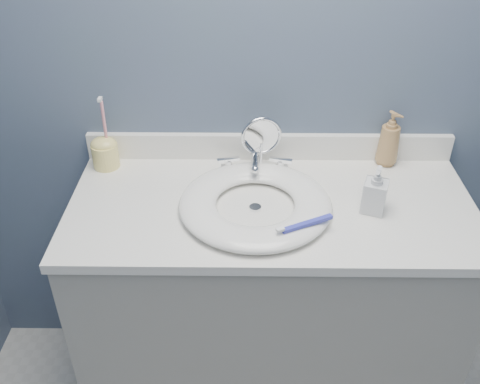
{
  "coord_description": "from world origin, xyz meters",
  "views": [
    {
      "loc": [
        -0.08,
        -0.33,
        1.81
      ],
      "look_at": [
        -0.09,
        0.94,
        0.94
      ],
      "focal_mm": 40.0,
      "sensor_mm": 36.0,
      "label": 1
    }
  ],
  "objects_px": {
    "soap_bottle_amber": "(390,139)",
    "soap_bottle_clear": "(376,190)",
    "makeup_mirror": "(261,142)",
    "toothbrush_holder": "(105,151)"
  },
  "relations": [
    {
      "from": "makeup_mirror",
      "to": "soap_bottle_clear",
      "type": "bearing_deg",
      "value": -45.18
    },
    {
      "from": "soap_bottle_amber",
      "to": "soap_bottle_clear",
      "type": "relative_size",
      "value": 1.29
    },
    {
      "from": "makeup_mirror",
      "to": "soap_bottle_amber",
      "type": "distance_m",
      "value": 0.42
    },
    {
      "from": "makeup_mirror",
      "to": "toothbrush_holder",
      "type": "height_order",
      "value": "toothbrush_holder"
    },
    {
      "from": "soap_bottle_clear",
      "to": "makeup_mirror",
      "type": "bearing_deg",
      "value": 166.43
    },
    {
      "from": "soap_bottle_clear",
      "to": "toothbrush_holder",
      "type": "height_order",
      "value": "toothbrush_holder"
    },
    {
      "from": "toothbrush_holder",
      "to": "soap_bottle_clear",
      "type": "bearing_deg",
      "value": -15.88
    },
    {
      "from": "soap_bottle_amber",
      "to": "makeup_mirror",
      "type": "bearing_deg",
      "value": 152.21
    },
    {
      "from": "makeup_mirror",
      "to": "soap_bottle_clear",
      "type": "relative_size",
      "value": 1.33
    },
    {
      "from": "soap_bottle_amber",
      "to": "soap_bottle_clear",
      "type": "xyz_separation_m",
      "value": [
        -0.1,
        -0.27,
        -0.02
      ]
    }
  ]
}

